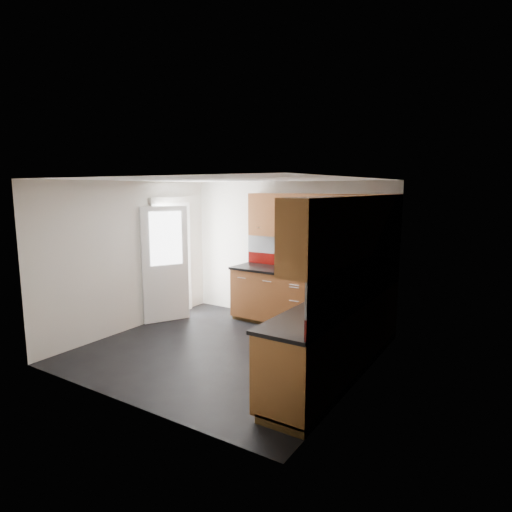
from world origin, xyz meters
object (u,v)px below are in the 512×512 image
Objects in this scene: utensil_pot at (307,264)px; food_processor at (346,285)px; toaster at (334,269)px; gas_hob at (302,271)px.

utensil_pot reaches higher than food_processor.
utensil_pot is 0.52m from toaster.
toaster is at bearing -10.01° from utensil_pot.
food_processor is at bearing -61.72° from toaster.
utensil_pot is at bearing 169.99° from toaster.
food_processor is (1.13, -1.06, 0.12)m from gas_hob.
gas_hob is 2.35× the size of toaster.
toaster is at bearing 118.28° from food_processor.
food_processor is at bearing -48.14° from utensil_pot.
gas_hob is 1.34× the size of utensil_pot.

